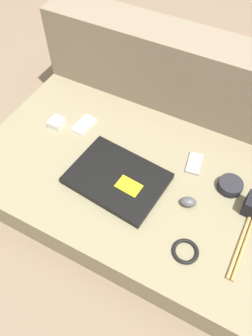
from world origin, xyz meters
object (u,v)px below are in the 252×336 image
Objects in this scene: laptop at (117,178)px; phone_black at (194,163)px; charger_brick at (57,123)px; phone_silver at (84,125)px; speaker_puck at (230,185)px; computer_mouse at (188,202)px.

phone_black is at bearing 47.88° from laptop.
laptop is 0.39m from charger_brick.
charger_brick reaches higher than phone_silver.
speaker_puck is at bearing 28.83° from laptop.
phone_black is 1.84× the size of charger_brick.
computer_mouse is at bearing 11.25° from laptop.
phone_silver reaches higher than phone_black.
phone_black is (0.49, 0.03, -0.00)m from phone_silver.
phone_silver is (-0.26, 0.18, -0.01)m from laptop.
computer_mouse is at bearing -9.64° from phone_silver.
speaker_puck is 0.75m from charger_brick.
laptop is 3.98× the size of speaker_puck.
computer_mouse is 0.18m from speaker_puck.
phone_silver is at bearing 27.83° from charger_brick.
phone_silver is at bearing 150.66° from laptop.
computer_mouse is (0.28, 0.03, 0.00)m from laptop.
computer_mouse reaches higher than phone_black.
speaker_puck is (0.11, 0.14, -0.00)m from computer_mouse.
laptop is 3.27× the size of phone_silver.
phone_silver is at bearing 178.35° from speaker_puck.
charger_brick is at bearing 166.06° from laptop.
computer_mouse is 0.61× the size of phone_black.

